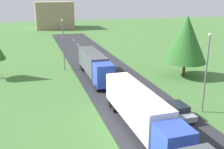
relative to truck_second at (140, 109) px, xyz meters
name	(u,v)px	position (x,y,z in m)	size (l,w,h in m)	color
road	(180,147)	(2.16, -3.84, -2.16)	(10.00, 140.00, 0.06)	#2B2B30
truck_second	(140,109)	(0.00, 0.00, 0.00)	(2.63, 14.39, 3.72)	blue
truck_third	(94,64)	(-0.27, 17.47, 0.02)	(2.54, 13.34, 3.75)	blue
car_fourth	(179,111)	(4.96, 1.33, -1.37)	(1.85, 4.10, 1.46)	#8C939E
lamppost_second	(206,70)	(8.23, 1.88, 2.66)	(0.36, 0.36, 8.74)	slate
lamppost_third	(63,42)	(-4.12, 23.63, 2.56)	(0.36, 0.36, 8.55)	slate
tree_birch	(186,39)	(13.50, 14.45, 3.68)	(6.52, 6.52, 9.46)	#513823
distant_building	(54,15)	(-0.28, 83.87, 2.64)	(13.47, 12.81, 9.67)	#9E846B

